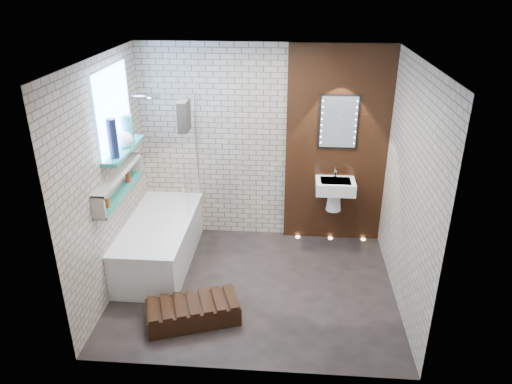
# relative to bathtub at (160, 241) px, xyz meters

# --- Properties ---
(ground) EXTENTS (3.20, 3.20, 0.00)m
(ground) POSITION_rel_bathtub_xyz_m (1.22, -0.45, -0.29)
(ground) COLOR black
(ground) RESTS_ON ground
(room_shell) EXTENTS (3.24, 3.20, 2.60)m
(room_shell) POSITION_rel_bathtub_xyz_m (1.22, -0.45, 1.01)
(room_shell) COLOR #A19780
(room_shell) RESTS_ON ground
(walnut_panel) EXTENTS (1.30, 0.06, 2.60)m
(walnut_panel) POSITION_rel_bathtub_xyz_m (2.17, 0.82, 1.01)
(walnut_panel) COLOR black
(walnut_panel) RESTS_ON ground
(clerestory_window) EXTENTS (0.18, 1.00, 0.94)m
(clerestory_window) POSITION_rel_bathtub_xyz_m (-0.34, -0.10, 1.61)
(clerestory_window) COLOR #7FADE0
(clerestory_window) RESTS_ON room_shell
(display_niche) EXTENTS (0.14, 1.30, 0.26)m
(display_niche) POSITION_rel_bathtub_xyz_m (-0.31, -0.30, 0.91)
(display_niche) COLOR #227D71
(display_niche) RESTS_ON room_shell
(bathtub) EXTENTS (0.79, 1.74, 0.70)m
(bathtub) POSITION_rel_bathtub_xyz_m (0.00, 0.00, 0.00)
(bathtub) COLOR white
(bathtub) RESTS_ON ground
(bath_screen) EXTENTS (0.01, 0.78, 1.40)m
(bath_screen) POSITION_rel_bathtub_xyz_m (0.35, 0.44, 0.99)
(bath_screen) COLOR white
(bath_screen) RESTS_ON bathtub
(towel) EXTENTS (0.10, 0.27, 0.35)m
(towel) POSITION_rel_bathtub_xyz_m (0.35, 0.21, 1.56)
(towel) COLOR black
(towel) RESTS_ON bath_screen
(shower_head) EXTENTS (0.18, 0.18, 0.02)m
(shower_head) POSITION_rel_bathtub_xyz_m (-0.08, 0.50, 1.71)
(shower_head) COLOR silver
(shower_head) RESTS_ON room_shell
(washbasin) EXTENTS (0.50, 0.36, 0.58)m
(washbasin) POSITION_rel_bathtub_xyz_m (2.17, 0.62, 0.50)
(washbasin) COLOR white
(washbasin) RESTS_ON walnut_panel
(led_mirror) EXTENTS (0.50, 0.02, 0.70)m
(led_mirror) POSITION_rel_bathtub_xyz_m (2.17, 0.78, 1.36)
(led_mirror) COLOR black
(led_mirror) RESTS_ON walnut_panel
(walnut_step) EXTENTS (1.04, 0.71, 0.21)m
(walnut_step) POSITION_rel_bathtub_xyz_m (0.62, -1.10, -0.19)
(walnut_step) COLOR black
(walnut_step) RESTS_ON ground
(niche_bottles) EXTENTS (0.05, 0.72, 0.13)m
(niche_bottles) POSITION_rel_bathtub_xyz_m (-0.31, -0.28, 0.87)
(niche_bottles) COLOR maroon
(niche_bottles) RESTS_ON display_niche
(sill_vases) EXTENTS (0.19, 0.60, 0.43)m
(sill_vases) POSITION_rel_bathtub_xyz_m (-0.28, -0.13, 1.41)
(sill_vases) COLOR #227D71
(sill_vases) RESTS_ON clerestory_window
(floor_uplights) EXTENTS (0.96, 0.06, 0.01)m
(floor_uplights) POSITION_rel_bathtub_xyz_m (2.17, 0.75, -0.29)
(floor_uplights) COLOR #FFD899
(floor_uplights) RESTS_ON ground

